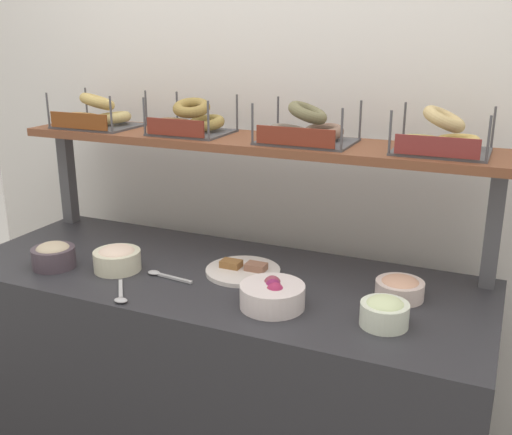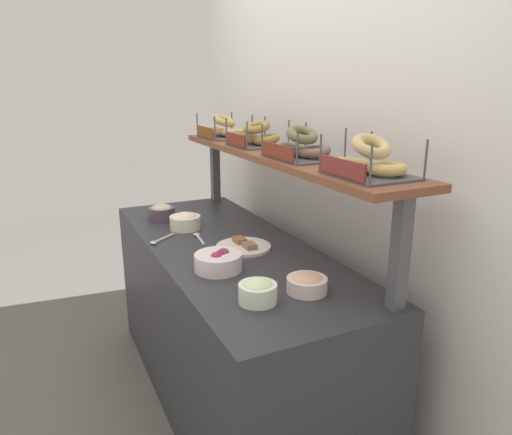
% 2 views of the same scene
% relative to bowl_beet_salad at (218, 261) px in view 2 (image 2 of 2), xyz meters
% --- Properties ---
extents(ground_plane, '(8.00, 8.00, 0.00)m').
position_rel_bowl_beet_salad_xyz_m(ground_plane, '(-0.27, 0.15, -0.89)').
color(ground_plane, '#595651').
extents(back_wall, '(3.03, 0.06, 2.40)m').
position_rel_bowl_beet_salad_xyz_m(back_wall, '(-0.27, 0.70, 0.31)').
color(back_wall, white).
rests_on(back_wall, ground_plane).
extents(deli_counter, '(1.83, 0.70, 0.85)m').
position_rel_bowl_beet_salad_xyz_m(deli_counter, '(-0.27, 0.15, -0.46)').
color(deli_counter, '#2D2D33').
rests_on(deli_counter, ground_plane).
extents(shelf_riser_left, '(0.05, 0.05, 0.40)m').
position_rel_bowl_beet_salad_xyz_m(shelf_riser_left, '(-1.13, 0.42, 0.16)').
color(shelf_riser_left, '#4C4C51').
rests_on(shelf_riser_left, deli_counter).
extents(shelf_riser_right, '(0.05, 0.05, 0.40)m').
position_rel_bowl_beet_salad_xyz_m(shelf_riser_right, '(0.58, 0.42, 0.16)').
color(shelf_riser_right, '#4C4C51').
rests_on(shelf_riser_right, deli_counter).
extents(upper_shelf, '(1.79, 0.32, 0.03)m').
position_rel_bowl_beet_salad_xyz_m(upper_shelf, '(-0.27, 0.42, 0.38)').
color(upper_shelf, brown).
rests_on(upper_shelf, shelf_riser_left).
extents(bowl_beet_salad, '(0.20, 0.20, 0.09)m').
position_rel_bowl_beet_salad_xyz_m(bowl_beet_salad, '(0.00, 0.00, 0.00)').
color(bowl_beet_salad, white).
rests_on(bowl_beet_salad, deli_counter).
extents(bowl_potato_salad, '(0.16, 0.16, 0.09)m').
position_rel_bowl_beet_salad_xyz_m(bowl_potato_salad, '(-0.61, 0.05, 0.00)').
color(bowl_potato_salad, beige).
rests_on(bowl_potato_salad, deli_counter).
extents(bowl_tuna_salad, '(0.15, 0.15, 0.09)m').
position_rel_bowl_beet_salad_xyz_m(bowl_tuna_salad, '(-0.83, -0.02, 0.01)').
color(bowl_tuna_salad, '#4B3E48').
rests_on(bowl_tuna_salad, deli_counter).
extents(bowl_lox_spread, '(0.15, 0.15, 0.07)m').
position_rel_bowl_beet_salad_xyz_m(bowl_lox_spread, '(0.34, 0.22, -0.00)').
color(bowl_lox_spread, silver).
rests_on(bowl_lox_spread, deli_counter).
extents(bowl_scallion_spread, '(0.14, 0.14, 0.09)m').
position_rel_bowl_beet_salad_xyz_m(bowl_scallion_spread, '(0.34, 0.02, 0.00)').
color(bowl_scallion_spread, white).
rests_on(bowl_scallion_spread, deli_counter).
extents(serving_plate_white, '(0.26, 0.26, 0.04)m').
position_rel_bowl_beet_salad_xyz_m(serving_plate_white, '(-0.19, 0.20, -0.03)').
color(serving_plate_white, white).
rests_on(serving_plate_white, deli_counter).
extents(serving_spoon_near_plate, '(0.12, 0.15, 0.01)m').
position_rel_bowl_beet_salad_xyz_m(serving_spoon_near_plate, '(-0.46, -0.13, -0.03)').
color(serving_spoon_near_plate, '#B7B7BC').
rests_on(serving_spoon_near_plate, deli_counter).
extents(serving_spoon_by_edge, '(0.18, 0.04, 0.01)m').
position_rel_bowl_beet_salad_xyz_m(serving_spoon_by_edge, '(-0.43, 0.06, -0.03)').
color(serving_spoon_by_edge, '#B7B7BC').
rests_on(serving_spoon_by_edge, deli_counter).
extents(bagel_basket_sesame, '(0.31, 0.25, 0.14)m').
position_rel_bowl_beet_salad_xyz_m(bagel_basket_sesame, '(-0.93, 0.41, 0.44)').
color(bagel_basket_sesame, '#4C4C51').
rests_on(bagel_basket_sesame, upper_shelf).
extents(bagel_basket_everything, '(0.29, 0.26, 0.14)m').
position_rel_bowl_beet_salad_xyz_m(bagel_basket_everything, '(-0.51, 0.42, 0.44)').
color(bagel_basket_everything, '#4C4C51').
rests_on(bagel_basket_everything, upper_shelf).
extents(bagel_basket_poppy, '(0.32, 0.25, 0.15)m').
position_rel_bowl_beet_salad_xyz_m(bagel_basket_poppy, '(-0.05, 0.41, 0.44)').
color(bagel_basket_poppy, '#4C4C51').
rests_on(bagel_basket_poppy, upper_shelf).
extents(bagel_basket_plain, '(0.29, 0.25, 0.15)m').
position_rel_bowl_beet_salad_xyz_m(bagel_basket_plain, '(0.40, 0.42, 0.44)').
color(bagel_basket_plain, '#4C4C51').
rests_on(bagel_basket_plain, upper_shelf).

